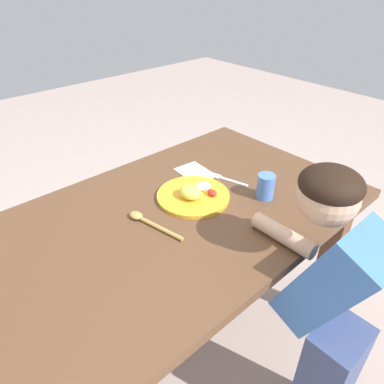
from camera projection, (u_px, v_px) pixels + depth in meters
name	position (u px, v px, depth m)	size (l,w,h in m)	color
ground_plane	(180.00, 340.00, 1.58)	(8.00, 8.00, 0.00)	#B8A298
dining_table	(177.00, 239.00, 1.25)	(1.32, 0.81, 0.71)	brown
plate	(193.00, 195.00, 1.26)	(0.26, 0.26, 0.06)	gold
fork	(222.00, 178.00, 1.37)	(0.08, 0.21, 0.01)	silver
spoon	(148.00, 221.00, 1.13)	(0.07, 0.22, 0.02)	tan
drinking_cup	(266.00, 187.00, 1.24)	(0.06, 0.06, 0.09)	#4F7FDE
person	(327.00, 314.00, 1.04)	(0.19, 0.42, 1.01)	#3E4B73
napkin	(195.00, 173.00, 1.41)	(0.11, 0.15, 0.00)	white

